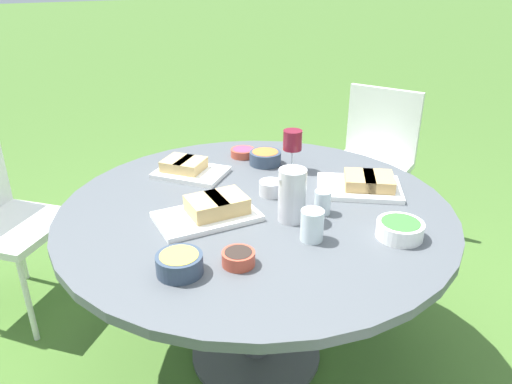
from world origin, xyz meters
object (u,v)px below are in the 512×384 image
(wine_glass, at_px, (293,141))
(chair_far_back, at_px, (374,152))
(water_pitcher, at_px, (292,195))
(dining_table, at_px, (256,228))

(wine_glass, bearing_deg, chair_far_back, -149.41)
(chair_far_back, height_order, water_pitcher, water_pitcher)
(chair_far_back, distance_m, water_pitcher, 1.38)
(water_pitcher, bearing_deg, chair_far_back, -138.90)
(chair_far_back, height_order, wine_glass, wine_glass)
(chair_far_back, xyz_separation_m, water_pitcher, (1.01, 0.88, 0.30))
(dining_table, bearing_deg, wine_glass, -137.35)
(chair_far_back, bearing_deg, water_pitcher, 41.10)
(chair_far_back, xyz_separation_m, wine_glass, (0.80, 0.47, 0.34))
(water_pitcher, height_order, wine_glass, water_pitcher)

